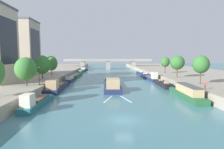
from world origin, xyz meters
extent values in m
plane|color=#42757F|center=(0.00, 0.00, 0.00)|extent=(400.00, 400.00, 0.00)
cube|color=gray|center=(-34.65, 55.00, 1.03)|extent=(36.00, 170.00, 2.06)
cube|color=gray|center=(34.65, 55.00, 1.03)|extent=(36.00, 170.00, 2.06)
cube|color=#1E284C|center=(-0.43, 28.60, 0.47)|extent=(4.63, 23.14, 0.94)
cube|color=#1E284C|center=(-0.25, 40.49, 0.56)|extent=(4.09, 1.27, 0.83)
cube|color=#1E284C|center=(-0.43, 28.60, 0.97)|extent=(4.72, 23.14, 0.06)
cube|color=tan|center=(-0.55, 20.76, 2.14)|extent=(3.28, 4.66, 2.28)
cube|color=black|center=(-0.51, 23.08, 2.48)|extent=(2.57, 0.07, 0.64)
cube|color=brown|center=(-0.40, 30.91, 1.18)|extent=(3.52, 12.05, 0.36)
cylinder|color=#232328|center=(0.11, 21.67, 1.55)|extent=(0.07, 0.07, 1.10)
cube|color=silver|center=(1.75, 12.74, 0.01)|extent=(1.91, 5.89, 0.03)
cube|color=silver|center=(-1.85, 12.80, 0.01)|extent=(2.09, 5.85, 0.03)
cube|color=#23666B|center=(-14.48, 7.89, 0.47)|extent=(2.54, 11.30, 0.93)
cube|color=#23666B|center=(-14.28, 13.85, 0.56)|extent=(2.09, 1.27, 0.83)
cube|color=#23666B|center=(-14.48, 7.89, 0.96)|extent=(2.58, 11.30, 0.06)
cube|color=beige|center=(-14.61, 4.07, 1.98)|extent=(1.69, 2.30, 1.98)
cube|color=black|center=(-14.57, 5.21, 2.28)|extent=(1.30, 0.07, 0.55)
cube|color=brown|center=(-14.44, 9.01, 1.17)|extent=(1.88, 5.89, 0.36)
cylinder|color=#232328|center=(-14.27, 4.51, 1.54)|extent=(0.07, 0.07, 1.10)
cube|color=#1E284C|center=(-15.02, 24.79, 0.49)|extent=(3.49, 15.55, 0.98)
cube|color=#1E284C|center=(-15.16, 32.88, 0.59)|extent=(3.08, 1.26, 0.85)
cube|color=#1E284C|center=(-15.02, 24.79, 1.01)|extent=(3.55, 15.55, 0.06)
cube|color=tan|center=(-14.93, 19.52, 2.13)|extent=(2.47, 3.14, 2.18)
cube|color=black|center=(-14.96, 21.08, 2.46)|extent=(1.93, 0.06, 0.61)
cube|color=brown|center=(-15.05, 26.34, 1.22)|extent=(2.65, 8.10, 0.36)
cylinder|color=#232328|center=(-14.46, 20.15, 1.59)|extent=(0.07, 0.07, 1.10)
cube|color=#1E284C|center=(-14.40, 39.81, 0.49)|extent=(2.00, 9.50, 0.98)
cube|color=#1E284C|center=(-14.36, 44.90, 0.59)|extent=(1.83, 1.23, 0.86)
cube|color=#1E284C|center=(-14.40, 39.81, 1.01)|extent=(2.03, 9.50, 0.06)
cube|color=beige|center=(-14.41, 39.33, 1.73)|extent=(1.62, 6.08, 1.38)
cube|color=#4C4C51|center=(-14.41, 39.33, 2.46)|extent=(1.74, 6.27, 0.08)
cylinder|color=#232328|center=(-14.14, 36.96, 1.59)|extent=(0.07, 0.07, 1.10)
cube|color=#235633|center=(-14.69, 55.21, 0.45)|extent=(3.56, 14.43, 0.91)
cube|color=#235633|center=(-14.44, 62.72, 0.55)|extent=(2.97, 1.30, 0.82)
cube|color=#235633|center=(-14.69, 55.21, 0.94)|extent=(3.62, 14.43, 0.06)
cube|color=white|center=(-14.59, 58.36, 1.17)|extent=(1.57, 0.95, 0.40)
cube|color=white|center=(-14.82, 51.19, 1.21)|extent=(1.73, 1.16, 0.48)
cylinder|color=#232328|center=(-14.37, 50.89, 1.52)|extent=(0.07, 0.07, 1.10)
cube|color=#235633|center=(-14.63, 71.75, 0.63)|extent=(1.99, 9.89, 1.25)
cube|color=#235633|center=(-14.56, 77.03, 0.75)|extent=(1.78, 1.28, 1.00)
cube|color=#235633|center=(-14.63, 71.75, 1.28)|extent=(2.03, 9.89, 0.06)
cube|color=#9EBCD6|center=(-14.60, 73.92, 1.51)|extent=(0.94, 0.91, 0.40)
cube|color=#9EBCD6|center=(-14.66, 68.99, 1.55)|extent=(1.04, 1.11, 0.48)
cylinder|color=#232328|center=(-14.39, 68.79, 1.86)|extent=(0.07, 0.07, 1.10)
cube|color=#1E284C|center=(-14.90, 87.94, 0.50)|extent=(3.51, 13.84, 1.00)
cube|color=#1E284C|center=(-14.63, 95.15, 0.60)|extent=(2.90, 1.32, 0.86)
cube|color=#1E284C|center=(-14.90, 87.94, 1.03)|extent=(3.57, 13.84, 0.06)
cube|color=white|center=(-14.93, 87.25, 1.70)|extent=(2.79, 8.88, 1.28)
cube|color=#4C4C51|center=(-14.93, 87.25, 2.38)|extent=(2.98, 9.15, 0.08)
cylinder|color=#232328|center=(-14.60, 83.80, 1.61)|extent=(0.07, 0.07, 1.10)
cube|color=#235633|center=(14.78, 13.32, 0.56)|extent=(3.18, 14.46, 1.12)
cube|color=#235633|center=(15.07, 20.85, 0.67)|extent=(2.55, 1.33, 0.93)
cube|color=#235633|center=(14.78, 13.32, 1.15)|extent=(3.24, 14.46, 0.06)
cube|color=tan|center=(14.76, 12.60, 1.97)|extent=(2.51, 9.27, 1.58)
cube|color=#4C4C51|center=(14.76, 12.60, 2.80)|extent=(2.68, 9.56, 0.08)
cylinder|color=#232328|center=(15.01, 9.00, 1.73)|extent=(0.07, 0.07, 1.10)
cube|color=black|center=(14.56, 28.66, 0.64)|extent=(2.50, 11.56, 1.28)
cube|color=black|center=(14.74, 34.76, 0.77)|extent=(2.10, 1.32, 1.01)
cube|color=black|center=(14.56, 28.66, 1.31)|extent=(2.55, 11.56, 0.06)
cube|color=tan|center=(14.63, 31.19, 1.54)|extent=(1.11, 0.93, 0.40)
cube|color=tan|center=(14.46, 25.44, 1.58)|extent=(1.22, 1.13, 0.48)
cylinder|color=#232328|center=(14.78, 25.20, 1.89)|extent=(0.07, 0.07, 1.10)
cube|color=#1E284C|center=(14.54, 42.94, 0.46)|extent=(2.76, 12.39, 0.93)
cube|color=#1E284C|center=(14.31, 49.45, 0.56)|extent=(2.27, 1.28, 0.83)
cube|color=#1E284C|center=(14.54, 42.94, 0.96)|extent=(2.81, 12.40, 0.06)
cube|color=beige|center=(14.68, 38.75, 2.12)|extent=(1.84, 2.52, 2.27)
cube|color=black|center=(14.64, 39.99, 2.47)|extent=(1.41, 0.08, 0.64)
cube|color=brown|center=(14.49, 44.17, 1.17)|extent=(2.05, 6.47, 0.36)
cylinder|color=#232328|center=(15.01, 39.26, 1.54)|extent=(0.07, 0.07, 1.10)
cube|color=#1E284C|center=(14.89, 59.17, 0.56)|extent=(3.24, 15.71, 1.12)
cube|color=#1E284C|center=(14.67, 67.33, 0.67)|extent=(2.71, 1.31, 0.93)
cube|color=#1E284C|center=(14.89, 59.17, 1.15)|extent=(3.30, 15.71, 0.06)
cube|color=white|center=(14.80, 62.61, 1.38)|extent=(1.43, 0.94, 0.40)
cube|color=white|center=(15.01, 54.79, 1.42)|extent=(1.58, 1.14, 0.48)
cylinder|color=#232328|center=(15.44, 54.49, 1.73)|extent=(0.07, 0.07, 1.10)
cylinder|color=brown|center=(-20.37, 18.04, 3.28)|extent=(0.35, 0.35, 2.44)
ellipsoid|color=#387533|center=(-20.37, 18.04, 5.95)|extent=(4.75, 4.75, 5.26)
cylinder|color=brown|center=(-20.93, 31.14, 3.42)|extent=(0.36, 0.36, 2.70)
ellipsoid|color=#387533|center=(-20.93, 31.14, 6.27)|extent=(4.75, 4.75, 5.49)
cylinder|color=brown|center=(-21.47, 42.81, 3.41)|extent=(0.25, 0.25, 2.69)
ellipsoid|color=#387533|center=(-21.47, 42.81, 6.20)|extent=(4.26, 4.26, 5.23)
cylinder|color=brown|center=(20.57, 19.07, 3.85)|extent=(0.26, 0.26, 3.58)
ellipsoid|color=#336B2D|center=(20.57, 19.07, 6.82)|extent=(3.88, 3.88, 4.28)
cylinder|color=brown|center=(20.32, 33.14, 3.79)|extent=(0.32, 0.32, 3.44)
ellipsoid|color=#336B2D|center=(20.32, 33.14, 6.74)|extent=(4.43, 4.43, 4.46)
cylinder|color=brown|center=(21.12, 47.27, 3.72)|extent=(0.31, 0.31, 3.32)
ellipsoid|color=#336B2D|center=(21.12, 47.27, 6.46)|extent=(3.41, 3.41, 3.93)
cylinder|color=black|center=(-17.86, 19.09, 4.05)|extent=(0.11, 0.11, 3.98)
sphere|color=#EAE5C6|center=(-17.86, 19.09, 6.18)|extent=(0.28, 0.28, 0.28)
cylinder|color=black|center=(-17.86, 19.09, 2.16)|extent=(0.22, 0.22, 0.20)
cube|color=#232833|center=(-26.36, 23.56, 12.46)|extent=(0.04, 8.74, 11.34)
cube|color=#B2A38E|center=(-32.80, 43.50, 11.48)|extent=(11.62, 10.75, 18.84)
cube|color=#565B66|center=(-32.80, 43.50, 21.15)|extent=(11.97, 11.08, 0.50)
cube|color=#232833|center=(-26.97, 43.50, 12.43)|extent=(0.04, 8.60, 11.30)
cube|color=gray|center=(0.00, 99.32, 5.62)|extent=(57.31, 4.40, 0.60)
cube|color=gray|center=(0.00, 97.32, 6.37)|extent=(57.31, 0.30, 0.90)
cube|color=gray|center=(0.00, 101.32, 6.37)|extent=(57.31, 0.30, 0.90)
cube|color=gray|center=(-16.65, 99.32, 2.66)|extent=(2.80, 3.60, 5.32)
cube|color=gray|center=(0.00, 99.32, 2.66)|extent=(2.80, 3.60, 5.32)
cube|color=gray|center=(16.65, 99.32, 2.66)|extent=(2.80, 3.60, 5.32)
cylinder|color=#473D33|center=(17.76, 11.89, 2.48)|extent=(0.13, 0.13, 0.84)
cylinder|color=#473D33|center=(17.84, 11.71, 2.48)|extent=(0.13, 0.13, 0.84)
cube|color=#DB3838|center=(17.80, 11.80, 3.18)|extent=(0.32, 0.39, 0.56)
sphere|color=#9E7051|center=(17.80, 11.80, 3.58)|extent=(0.21, 0.21, 0.21)
cylinder|color=#DB3838|center=(17.71, 12.00, 3.18)|extent=(0.09, 0.09, 0.54)
cylinder|color=#DB3838|center=(17.89, 11.60, 3.18)|extent=(0.09, 0.09, 0.54)
camera|label=1|loc=(-2.68, -25.17, 8.87)|focal=30.22mm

